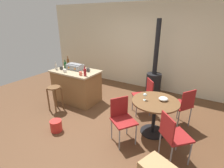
{
  "coord_description": "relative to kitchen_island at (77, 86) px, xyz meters",
  "views": [
    {
      "loc": [
        1.78,
        -2.9,
        2.23
      ],
      "look_at": [
        -0.05,
        0.12,
        0.85
      ],
      "focal_mm": 27.32,
      "sensor_mm": 36.0,
      "label": 1
    }
  ],
  "objects": [
    {
      "name": "toolbox",
      "position": [
        -0.08,
        0.09,
        0.52
      ],
      "size": [
        0.46,
        0.28,
        0.16
      ],
      "color": "gray",
      "rests_on": "kitchen_island"
    },
    {
      "name": "plastic_bucket",
      "position": [
        0.59,
        -1.32,
        -0.33
      ],
      "size": [
        0.24,
        0.24,
        0.24
      ],
      "primitive_type": "cylinder",
      "color": "red",
      "rests_on": "ground_plane"
    },
    {
      "name": "folding_chair_left",
      "position": [
        1.9,
        -0.85,
        0.06
      ],
      "size": [
        0.56,
        0.56,
        0.86
      ],
      "color": "maroon",
      "rests_on": "ground_plane"
    },
    {
      "name": "back_wall",
      "position": [
        1.36,
        2.0,
        0.9
      ],
      "size": [
        8.0,
        0.1,
        2.7
      ],
      "primitive_type": "cube",
      "color": "beige",
      "rests_on": "ground_plane"
    },
    {
      "name": "kitchen_island",
      "position": [
        0.0,
        0.0,
        0.0
      ],
      "size": [
        1.28,
        0.79,
        0.89
      ],
      "color": "olive",
      "rests_on": "ground_plane"
    },
    {
      "name": "cup_0",
      "position": [
        0.36,
        0.1,
        0.49
      ],
      "size": [
        0.12,
        0.09,
        0.1
      ],
      "color": "#383838",
      "rests_on": "kitchen_island"
    },
    {
      "name": "folding_chair_far",
      "position": [
        1.89,
        0.33,
        0.07
      ],
      "size": [
        0.56,
        0.56,
        0.87
      ],
      "color": "maroon",
      "rests_on": "ground_plane"
    },
    {
      "name": "wine_glass",
      "position": [
        2.15,
        -0.4,
        0.39
      ],
      "size": [
        0.07,
        0.07,
        0.14
      ],
      "color": "silver",
      "rests_on": "dining_table"
    },
    {
      "name": "ground_plane",
      "position": [
        1.36,
        -0.38,
        -0.45
      ],
      "size": [
        8.8,
        8.8,
        0.0
      ],
      "primitive_type": "plane",
      "color": "brown"
    },
    {
      "name": "bottle_1",
      "position": [
        -0.53,
        0.28,
        0.55
      ],
      "size": [
        0.06,
        0.06,
        0.29
      ],
      "color": "#603314",
      "rests_on": "kitchen_island"
    },
    {
      "name": "folding_chair_near",
      "position": [
        2.77,
        0.21,
        0.08
      ],
      "size": [
        0.55,
        0.55,
        0.88
      ],
      "color": "maroon",
      "rests_on": "ground_plane"
    },
    {
      "name": "cup_3",
      "position": [
        -0.49,
        0.12,
        0.5
      ],
      "size": [
        0.12,
        0.09,
        0.11
      ],
      "color": "tan",
      "rests_on": "kitchen_island"
    },
    {
      "name": "bottle_0",
      "position": [
        -0.52,
        -0.2,
        0.53
      ],
      "size": [
        0.07,
        0.07,
        0.22
      ],
      "color": "#B7B2AD",
      "rests_on": "kitchen_island"
    },
    {
      "name": "dining_table",
      "position": [
        2.34,
        -0.32,
        0.11
      ],
      "size": [
        0.91,
        0.91,
        0.73
      ],
      "color": "black",
      "rests_on": "ground_plane"
    },
    {
      "name": "serving_bowl",
      "position": [
        2.47,
        -0.23,
        0.32
      ],
      "size": [
        0.18,
        0.18,
        0.07
      ],
      "primitive_type": "ellipsoid",
      "color": "white",
      "rests_on": "dining_table"
    },
    {
      "name": "cup_2",
      "position": [
        0.39,
        -0.24,
        0.49
      ],
      "size": [
        0.11,
        0.07,
        0.1
      ],
      "color": "#DB6651",
      "rests_on": "kitchen_island"
    },
    {
      "name": "wood_stove",
      "position": [
        1.74,
        1.45,
        0.09
      ],
      "size": [
        0.44,
        0.45,
        2.22
      ],
      "color": "black",
      "rests_on": "ground_plane"
    },
    {
      "name": "bottle_2",
      "position": [
        -0.39,
        0.03,
        0.54
      ],
      "size": [
        0.07,
        0.07,
        0.24
      ],
      "color": "#194C23",
      "rests_on": "kitchen_island"
    },
    {
      "name": "bottle_3",
      "position": [
        0.51,
        -0.21,
        0.54
      ],
      "size": [
        0.07,
        0.07,
        0.25
      ],
      "color": "maroon",
      "rests_on": "kitchen_island"
    },
    {
      "name": "wooden_stool",
      "position": [
        -0.1,
        -0.7,
        0.01
      ],
      "size": [
        0.32,
        0.32,
        0.64
      ],
      "color": "brown",
      "rests_on": "ground_plane"
    },
    {
      "name": "folding_chair_right",
      "position": [
        2.83,
        -0.9,
        0.07
      ],
      "size": [
        0.57,
        0.57,
        0.87
      ],
      "color": "maroon",
      "rests_on": "ground_plane"
    },
    {
      "name": "cup_1",
      "position": [
        -0.41,
        -0.12,
        0.49
      ],
      "size": [
        0.12,
        0.09,
        0.09
      ],
      "color": "#383838",
      "rests_on": "kitchen_island"
    },
    {
      "name": "cup_4",
      "position": [
        -0.14,
        -0.25,
        0.48
      ],
      "size": [
        0.12,
        0.09,
        0.08
      ],
      "color": "white",
      "rests_on": "kitchen_island"
    }
  ]
}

